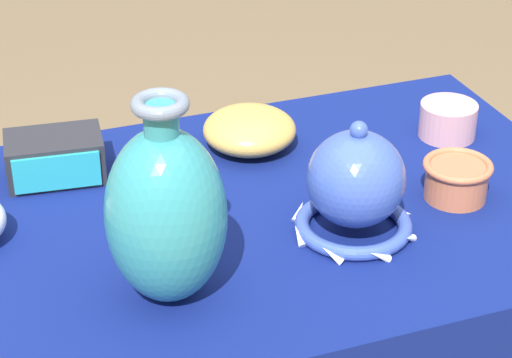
{
  "coord_description": "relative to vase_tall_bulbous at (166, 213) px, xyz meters",
  "views": [
    {
      "loc": [
        -0.46,
        -1.24,
        1.53
      ],
      "look_at": [
        -0.04,
        -0.1,
        0.82
      ],
      "focal_mm": 70.0,
      "sensor_mm": 36.0,
      "label": 1
    }
  ],
  "objects": [
    {
      "name": "display_table",
      "position": [
        0.19,
        0.15,
        -0.21
      ],
      "size": [
        1.07,
        0.7,
        0.71
      ],
      "color": "brown",
      "rests_on": "ground_plane"
    },
    {
      "name": "vase_tall_bulbous",
      "position": [
        0.0,
        0.0,
        0.0
      ],
      "size": [
        0.16,
        0.16,
        0.3
      ],
      "color": "teal",
      "rests_on": "display_table"
    },
    {
      "name": "vase_dome_bell",
      "position": [
        0.3,
        0.06,
        -0.05
      ],
      "size": [
        0.19,
        0.19,
        0.19
      ],
      "color": "#3851A8",
      "rests_on": "display_table"
    },
    {
      "name": "mosaic_tile_box",
      "position": [
        -0.09,
        0.37,
        -0.09
      ],
      "size": [
        0.17,
        0.12,
        0.07
      ],
      "rotation": [
        0.0,
        0.0,
        -0.11
      ],
      "color": "#232328",
      "rests_on": "display_table"
    },
    {
      "name": "pot_squat_rose",
      "position": [
        0.59,
        0.28,
        -0.1
      ],
      "size": [
        0.1,
        0.1,
        0.06
      ],
      "primitive_type": "cylinder",
      "color": "#D19399",
      "rests_on": "display_table"
    },
    {
      "name": "bowl_shallow_ochre",
      "position": [
        0.24,
        0.36,
        -0.1
      ],
      "size": [
        0.16,
        0.16,
        0.07
      ],
      "primitive_type": "ellipsoid",
      "color": "gold",
      "rests_on": "display_table"
    },
    {
      "name": "cup_wide_terracotta",
      "position": [
        0.49,
        0.09,
        -0.1
      ],
      "size": [
        0.11,
        0.11,
        0.06
      ],
      "color": "#BC6642",
      "rests_on": "display_table"
    }
  ]
}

